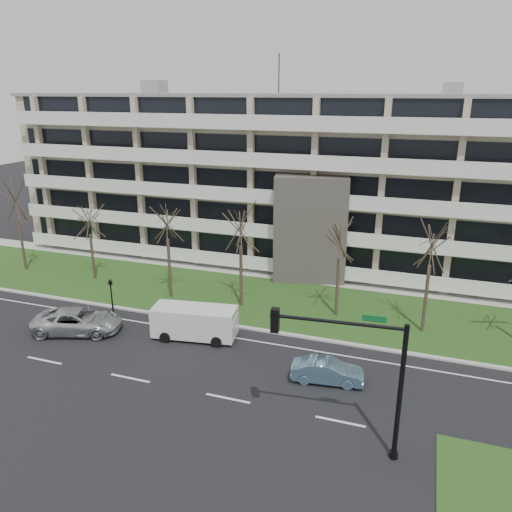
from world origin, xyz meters
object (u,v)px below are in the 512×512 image
at_px(blue_sedan, 327,371).
at_px(traffic_signal, 356,365).
at_px(pedestrian_signal, 111,292).
at_px(white_van, 196,320).
at_px(silver_pickup, 77,321).

height_order(blue_sedan, traffic_signal, traffic_signal).
xyz_separation_m(blue_sedan, pedestrian_signal, (-16.59, 3.75, 1.05)).
xyz_separation_m(white_van, traffic_signal, (11.34, -7.64, 3.13)).
distance_m(silver_pickup, blue_sedan, 17.13).
relative_size(white_van, traffic_signal, 0.84).
distance_m(blue_sedan, white_van, 9.55).
xyz_separation_m(silver_pickup, pedestrian_signal, (0.53, 3.25, 0.91)).
xyz_separation_m(white_van, pedestrian_signal, (-7.36, 1.36, 0.44)).
relative_size(blue_sedan, pedestrian_signal, 1.49).
bearing_deg(silver_pickup, white_van, -94.45).
relative_size(white_van, pedestrian_signal, 2.12).
xyz_separation_m(silver_pickup, white_van, (7.89, 1.89, 0.46)).
bearing_deg(traffic_signal, silver_pickup, 158.25).
xyz_separation_m(traffic_signal, pedestrian_signal, (-18.71, 9.00, -2.69)).
distance_m(silver_pickup, traffic_signal, 20.40).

